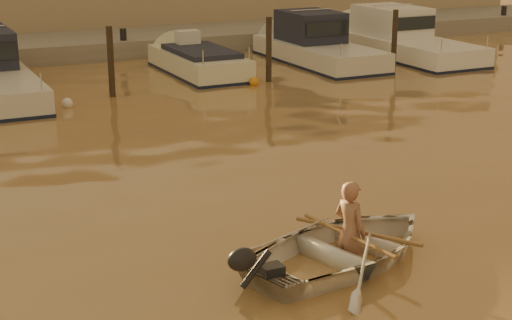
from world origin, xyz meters
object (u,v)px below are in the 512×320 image
moored_boat_3 (199,67)px  moored_boat_5 (402,39)px  dinghy (345,248)px  moored_boat_4 (319,45)px  person (350,231)px

moored_boat_3 → moored_boat_5: (8.10, 0.00, 0.40)m
dinghy → moored_boat_5: bearing=-54.7°
dinghy → moored_boat_3: size_ratio=0.62×
moored_boat_4 → moored_boat_5: size_ratio=0.85×
moored_boat_4 → dinghy: bearing=-118.9°
dinghy → moored_boat_5: moored_boat_5 is taller
moored_boat_4 → moored_boat_3: bearing=180.0°
person → moored_boat_3: person is taller
moored_boat_5 → person: bearing=-128.2°
moored_boat_3 → moored_boat_5: 8.11m
dinghy → person: person is taller
dinghy → moored_boat_3: 15.21m
dinghy → person: size_ratio=2.22×
dinghy → moored_boat_4: 16.88m
moored_boat_5 → moored_boat_3: bearing=180.0°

